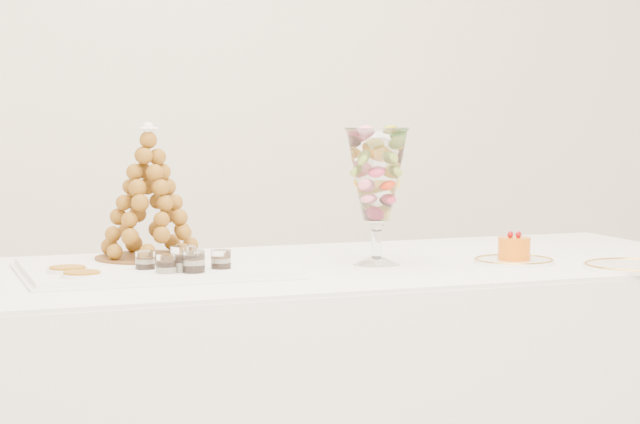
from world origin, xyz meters
name	(u,v)px	position (x,y,z in m)	size (l,w,h in m)	color
lace_tray	(154,268)	(-0.29, 0.26, 0.83)	(0.60, 0.45, 0.02)	white
macaron_vase	(377,177)	(0.26, 0.24, 1.04)	(0.15, 0.15, 0.34)	white
cake_plate	(514,261)	(0.60, 0.16, 0.82)	(0.20, 0.20, 0.01)	white
spare_plate	(634,267)	(0.84, -0.02, 0.83)	(0.25, 0.25, 0.01)	white
verrine_a	(145,264)	(-0.32, 0.18, 0.85)	(0.05, 0.05, 0.06)	white
verrine_b	(183,263)	(-0.25, 0.11, 0.86)	(0.06, 0.06, 0.08)	white
verrine_c	(221,264)	(-0.16, 0.13, 0.85)	(0.05, 0.05, 0.06)	white
verrine_d	(166,268)	(-0.29, 0.10, 0.85)	(0.05, 0.05, 0.06)	white
verrine_e	(193,266)	(-0.23, 0.09, 0.86)	(0.05, 0.05, 0.07)	white
ramekin_back	(68,275)	(-0.50, 0.18, 0.83)	(0.09, 0.09, 0.03)	white
ramekin_front	(82,280)	(-0.48, 0.09, 0.83)	(0.09, 0.09, 0.03)	white
croquembouche	(149,193)	(-0.28, 0.37, 1.00)	(0.28, 0.28, 0.33)	brown
mousse_cake	(514,248)	(0.60, 0.15, 0.86)	(0.08, 0.08, 0.07)	orange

